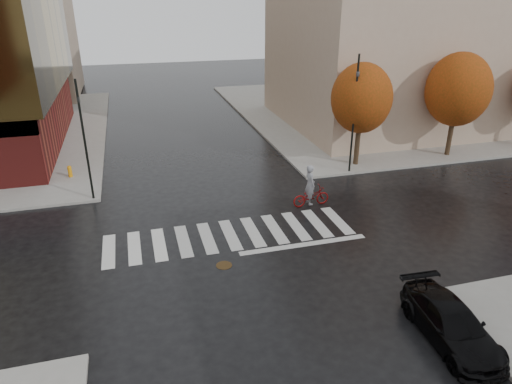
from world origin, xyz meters
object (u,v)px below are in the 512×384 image
Objects in this scene: traffic_light_nw at (84,135)px; fire_hydrant at (70,171)px; cyclist at (311,192)px; sedan at (451,324)px; traffic_light_ne at (355,107)px.

fire_hydrant is (-1.49, 3.70, -3.18)m from traffic_light_nw.
cyclist is 0.36× the size of traffic_light_nw.
traffic_light_nw is 8.92× the size of fire_hydrant.
cyclist reaches higher than sedan.
traffic_light_ne reaches higher than sedan.
traffic_light_nw is (-11.19, 3.80, 2.94)m from cyclist.
fire_hydrant is (-12.68, 7.50, -0.24)m from cyclist.
sedan is 15.48m from traffic_light_ne.
traffic_light_ne is at bearing 75.32° from traffic_light_nw.
fire_hydrant is at bearing -36.06° from traffic_light_ne.
sedan is 5.97× the size of fire_hydrant.
traffic_light_nw reaches higher than cyclist.
sedan is 0.67× the size of traffic_light_nw.
traffic_light_ne is at bearing 79.27° from sedan.
traffic_light_nw is at bearing -68.10° from fire_hydrant.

